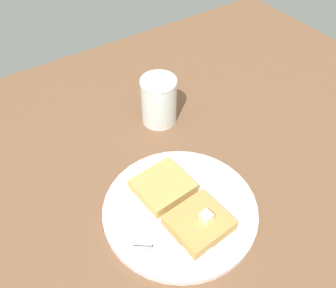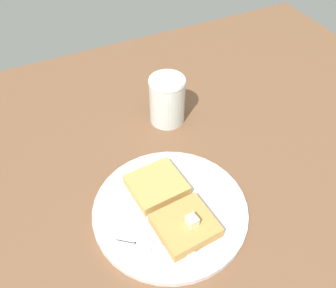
# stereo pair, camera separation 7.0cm
# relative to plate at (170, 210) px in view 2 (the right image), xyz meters

# --- Properties ---
(table_surface) EXTENTS (1.19, 1.19, 0.02)m
(table_surface) POSITION_rel_plate_xyz_m (-0.03, -0.10, -0.02)
(table_surface) COLOR brown
(table_surface) RESTS_ON ground
(plate) EXTENTS (0.27, 0.27, 0.01)m
(plate) POSITION_rel_plate_xyz_m (0.00, 0.00, 0.00)
(plate) COLOR silver
(plate) RESTS_ON table_surface
(toast_slice_left) EXTENTS (0.09, 0.10, 0.02)m
(toast_slice_left) POSITION_rel_plate_xyz_m (-0.05, -0.00, 0.02)
(toast_slice_left) COLOR tan
(toast_slice_left) RESTS_ON plate
(toast_slice_middle) EXTENTS (0.09, 0.10, 0.02)m
(toast_slice_middle) POSITION_rel_plate_xyz_m (0.05, 0.00, 0.02)
(toast_slice_middle) COLOR tan
(toast_slice_middle) RESTS_ON plate
(butter_pat_primary) EXTENTS (0.02, 0.02, 0.02)m
(butter_pat_primary) POSITION_rel_plate_xyz_m (-0.06, -0.01, 0.03)
(butter_pat_primary) COLOR #F0F1C8
(butter_pat_primary) RESTS_ON toast_slice_left
(fork) EXTENTS (0.11, 0.14, 0.00)m
(fork) POSITION_rel_plate_xyz_m (-0.06, 0.05, 0.01)
(fork) COLOR silver
(fork) RESTS_ON plate
(syrup_jar) EXTENTS (0.08, 0.08, 0.10)m
(syrup_jar) POSITION_rel_plate_xyz_m (0.22, -0.10, 0.04)
(syrup_jar) COLOR #471A0E
(syrup_jar) RESTS_ON table_surface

